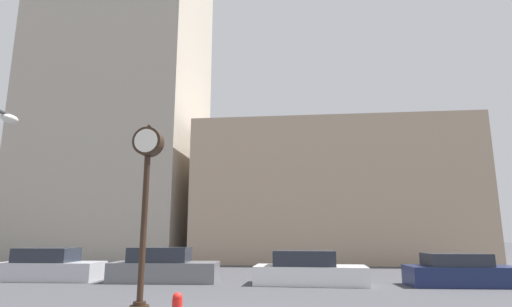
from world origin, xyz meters
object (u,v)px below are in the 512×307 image
(street_clock, at_px, (146,179))
(car_navy, at_px, (461,272))
(car_white, at_px, (309,270))
(car_grey, at_px, (164,267))
(car_silver, at_px, (49,267))

(street_clock, distance_m, car_navy, 13.16)
(street_clock, height_order, car_navy, street_clock)
(street_clock, xyz_separation_m, car_white, (4.90, 6.25, -3.13))
(street_clock, relative_size, car_grey, 1.12)
(car_silver, height_order, car_white, car_silver)
(car_grey, distance_m, car_navy, 12.63)
(car_white, bearing_deg, car_silver, -179.40)
(street_clock, xyz_separation_m, car_silver, (-6.97, 6.54, -3.10))
(street_clock, distance_m, car_silver, 10.04)
(car_white, height_order, car_navy, car_white)
(car_white, bearing_deg, car_grey, 179.70)
(car_navy, bearing_deg, car_silver, 176.98)
(car_silver, xyz_separation_m, car_grey, (5.43, -0.03, 0.02))
(car_silver, bearing_deg, car_navy, -3.39)
(car_silver, bearing_deg, street_clock, -45.90)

